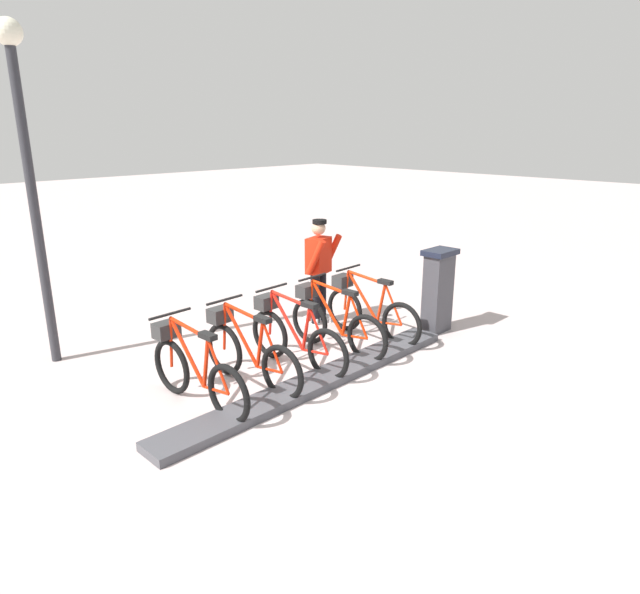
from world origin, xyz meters
TOP-DOWN VIEW (x-y plane):
  - ground_plane at (0.00, 0.00)m, footprint 60.00×60.00m
  - dock_rail_base at (0.00, 0.00)m, footprint 0.44×4.56m
  - payment_kiosk at (0.05, -2.62)m, footprint 0.36×0.52m
  - bike_docked_0 at (0.62, -1.68)m, footprint 1.72×0.54m
  - bike_docked_1 at (0.62, -0.92)m, footprint 1.72×0.54m
  - bike_docked_2 at (0.62, -0.17)m, footprint 1.72×0.54m
  - bike_docked_3 at (0.62, 0.58)m, footprint 1.72×0.54m
  - bike_docked_4 at (0.62, 1.33)m, footprint 1.72×0.54m
  - worker_near_rack at (1.62, -1.64)m, footprint 0.52×0.69m
  - lamp_post at (3.05, 1.95)m, footprint 0.32×0.32m

SIDE VIEW (x-z plane):
  - ground_plane at x=0.00m, z-range 0.00..0.00m
  - dock_rail_base at x=0.00m, z-range 0.00..0.10m
  - bike_docked_0 at x=0.62m, z-range -0.08..0.94m
  - bike_docked_1 at x=0.62m, z-range -0.08..0.94m
  - bike_docked_2 at x=0.62m, z-range -0.08..0.94m
  - bike_docked_3 at x=0.62m, z-range -0.08..0.94m
  - bike_docked_4 at x=0.62m, z-range -0.08..0.94m
  - payment_kiosk at x=0.05m, z-range 0.03..1.31m
  - worker_near_rack at x=1.62m, z-range 0.08..1.74m
  - lamp_post at x=3.05m, z-range 0.63..4.85m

